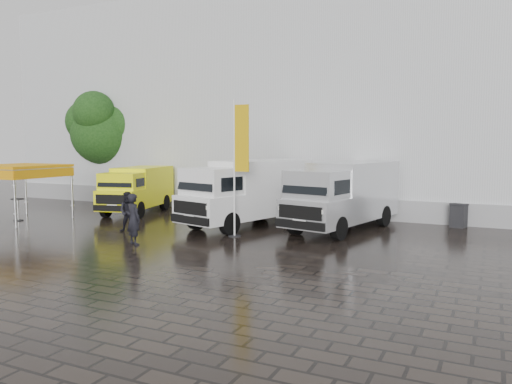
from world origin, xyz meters
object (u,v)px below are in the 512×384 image
canopy_tent (19,168)px  person_front (134,219)px  wheelie_bin (459,215)px  van_white (247,194)px  van_silver (343,197)px  van_yellow (137,191)px  person_tent (129,212)px  cocktail_table (18,210)px  flagpole (238,160)px

canopy_tent → person_front: (8.53, -2.18, -1.55)m
wheelie_bin → person_front: bearing=-123.5°
van_white → van_silver: (4.08, 0.79, -0.02)m
van_yellow → van_silver: 11.06m
van_silver → person_tent: (-7.81, -4.24, -0.59)m
van_silver → person_front: bearing=-121.4°
canopy_tent → person_tent: 6.86m
van_yellow → person_front: bearing=-65.0°
van_yellow → wheelie_bin: 15.63m
van_white → van_silver: 4.15m
person_tent → canopy_tent: bearing=152.3°
canopy_tent → cocktail_table: size_ratio=3.26×
cocktail_table → wheelie_bin: size_ratio=1.00×
van_yellow → flagpole: bearing=-37.6°
cocktail_table → person_tent: (6.68, -0.10, 0.31)m
canopy_tent → flagpole: 11.27m
person_front → person_tent: size_ratio=1.12×
van_white → flagpole: 3.01m
flagpole → cocktail_table: size_ratio=5.08×
van_white → person_front: (-1.86, -5.41, -0.51)m
van_white → wheelie_bin: bearing=39.0°
van_white → cocktail_table: van_white is taller
van_white → flagpole: size_ratio=1.25×
person_front → van_silver: bearing=-112.7°
van_yellow → van_silver: bearing=-14.8°
person_front → cocktail_table: bearing=7.5°
flagpole → canopy_tent: bearing=-176.0°
flagpole → cocktail_table: 11.56m
cocktail_table → van_white: bearing=17.8°
van_yellow → wheelie_bin: bearing=-3.8°
van_yellow → van_white: (6.98, -1.10, 0.25)m
canopy_tent → wheelie_bin: 20.13m
van_yellow → van_white: size_ratio=0.78×
cocktail_table → van_yellow: bearing=52.3°
van_silver → cocktail_table: 15.10m
flagpole → wheelie_bin: (7.59, 6.09, -2.47)m
flagpole → wheelie_bin: 10.03m
van_yellow → person_tent: van_yellow is taller
wheelie_bin → flagpole: bearing=-126.1°
wheelie_bin → person_tent: size_ratio=0.63×
van_white → cocktail_table: size_ratio=6.35×
van_white → cocktail_table: 10.98m
canopy_tent → person_tent: canopy_tent is taller
van_white → canopy_tent: (-10.39, -3.23, 1.04)m
cocktail_table → person_front: bearing=-13.6°
person_front → person_tent: 2.72m
person_front → canopy_tent: bearing=6.7°
canopy_tent → flagpole: (11.23, 0.79, 0.51)m
canopy_tent → flagpole: flagpole is taller
van_white → person_front: 5.74m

